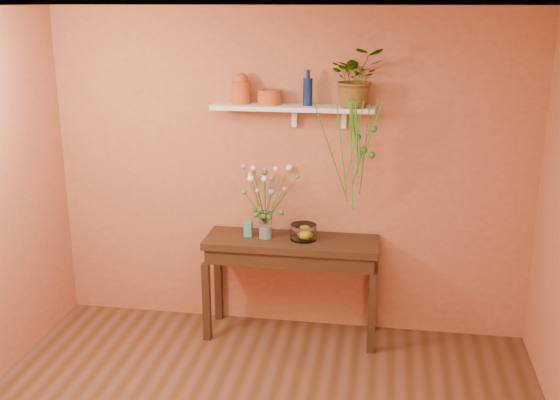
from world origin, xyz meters
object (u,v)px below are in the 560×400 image
terracotta_jug (241,89)px  bouquet (265,190)px  sideboard (291,253)px  blue_bottle (308,91)px  spider_plant (357,77)px  glass_vase (265,227)px  glass_bowl (303,232)px

terracotta_jug → bouquet: size_ratio=0.48×
sideboard → blue_bottle: bearing=52.4°
blue_bottle → spider_plant: bearing=-3.7°
glass_vase → bouquet: size_ratio=0.43×
glass_vase → bouquet: 0.32m
sideboard → glass_bowl: glass_bowl is taller
spider_plant → bouquet: (-0.69, -0.13, -0.89)m
sideboard → blue_bottle: blue_bottle is taller
spider_plant → glass_vase: 1.40m
blue_bottle → terracotta_jug: bearing=179.1°
terracotta_jug → glass_vase: 1.13m
terracotta_jug → bouquet: 0.83m
spider_plant → terracotta_jug: bearing=178.0°
sideboard → glass_vase: (-0.22, -0.00, 0.22)m
terracotta_jug → blue_bottle: 0.54m
terracotta_jug → spider_plant: 0.93m
blue_bottle → spider_plant: size_ratio=0.61×
terracotta_jug → glass_vase: size_ratio=1.11×
glass_bowl → terracotta_jug: bearing=165.8°
spider_plant → glass_vase: spider_plant is taller
bouquet → sideboard: bearing=5.0°
terracotta_jug → spider_plant: bearing=-2.0°
bouquet → glass_vase: bearing=107.1°
terracotta_jug → spider_plant: spider_plant is taller
glass_vase → glass_bowl: glass_vase is taller
glass_bowl → spider_plant: bearing=14.8°
terracotta_jug → glass_vase: terracotta_jug is taller
glass_vase → glass_bowl: (0.31, 0.01, -0.03)m
terracotta_jug → spider_plant: (0.92, -0.03, 0.11)m
sideboard → spider_plant: (0.48, 0.11, 1.43)m
sideboard → glass_vase: glass_vase is taller
spider_plant → glass_bowl: (-0.39, -0.10, -1.25)m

